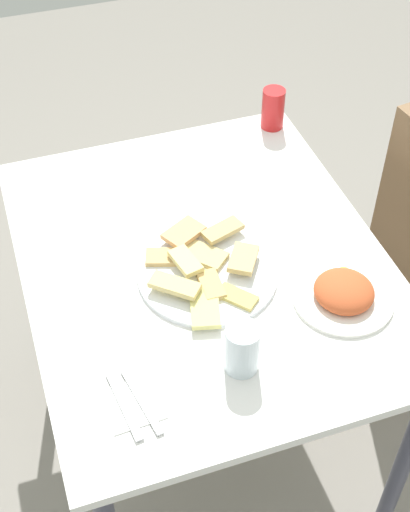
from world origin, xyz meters
The scene contains 9 objects.
ground_plane centered at (0.00, 0.00, 0.00)m, with size 6.00×6.00×0.00m, color gray.
dining_table centered at (0.00, 0.00, 0.68)m, with size 1.06×0.86×0.77m.
pide_platter centered at (0.05, -0.01, 0.78)m, with size 0.35×0.33×0.04m.
salad_plate_greens centered at (0.23, 0.26, 0.79)m, with size 0.23×0.23×0.06m.
soda_can centered at (-0.46, 0.37, 0.83)m, with size 0.07×0.07×0.12m, color red.
drinking_glass centered at (0.33, -0.03, 0.83)m, with size 0.07×0.07×0.12m, color silver.
paper_napkin centered at (0.35, -0.27, 0.77)m, with size 0.11×0.11×0.00m, color white.
fork centered at (0.35, -0.28, 0.78)m, with size 0.17×0.02×0.01m, color silver.
spoon centered at (0.35, -0.25, 0.78)m, with size 0.18×0.01×0.01m, color silver.
Camera 1 is at (1.16, -0.39, 2.01)m, focal length 50.48 mm.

